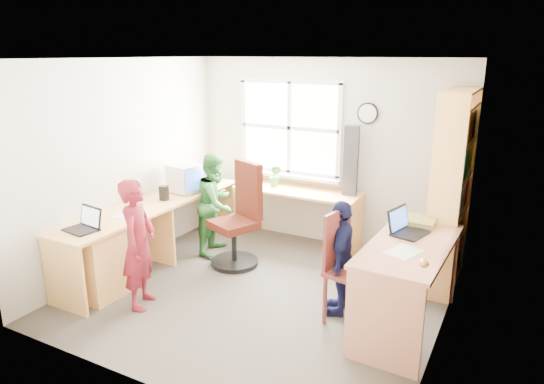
# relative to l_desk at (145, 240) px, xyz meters

# --- Properties ---
(room) EXTENTS (3.64, 3.44, 2.44)m
(room) POSITION_rel_l_desk_xyz_m (1.32, 0.38, 0.76)
(room) COLOR #423C34
(room) RESTS_ON ground
(l_desk) EXTENTS (2.38, 2.95, 0.75)m
(l_desk) POSITION_rel_l_desk_xyz_m (0.00, 0.00, 0.00)
(l_desk) COLOR #FFBA65
(l_desk) RESTS_ON ground
(right_desk) EXTENTS (0.72, 1.47, 0.83)m
(right_desk) POSITION_rel_l_desk_xyz_m (2.80, 0.32, 0.15)
(right_desk) COLOR tan
(right_desk) RESTS_ON ground
(bookshelf) EXTENTS (0.30, 1.02, 2.10)m
(bookshelf) POSITION_rel_l_desk_xyz_m (2.96, 1.47, 0.55)
(bookshelf) COLOR #FFBA65
(bookshelf) RESTS_ON ground
(swivel_chair) EXTENTS (0.75, 0.75, 1.23)m
(swivel_chair) POSITION_rel_l_desk_xyz_m (0.71, 0.84, 0.07)
(swivel_chair) COLOR black
(swivel_chair) RESTS_ON ground
(wooden_chair) EXTENTS (0.54, 0.54, 1.07)m
(wooden_chair) POSITION_rel_l_desk_xyz_m (2.28, 0.21, 0.12)
(wooden_chair) COLOR maroon
(wooden_chair) RESTS_ON ground
(crt_monitor) EXTENTS (0.42, 0.39, 0.35)m
(crt_monitor) POSITION_rel_l_desk_xyz_m (-0.15, 0.94, 0.47)
(crt_monitor) COLOR white
(crt_monitor) RESTS_ON l_desk
(laptop_left) EXTENTS (0.36, 0.31, 0.22)m
(laptop_left) POSITION_rel_l_desk_xyz_m (-0.20, -0.62, 0.35)
(laptop_left) COLOR black
(laptop_left) RESTS_ON l_desk
(laptop_right) EXTENTS (0.36, 0.40, 0.24)m
(laptop_right) POSITION_rel_l_desk_xyz_m (2.70, 0.56, 0.43)
(laptop_right) COLOR black
(laptop_right) RESTS_ON right_desk
(speaker_a) EXTENTS (0.10, 0.10, 0.18)m
(speaker_a) POSITION_rel_l_desk_xyz_m (-0.16, 0.54, 0.38)
(speaker_a) COLOR black
(speaker_a) RESTS_ON l_desk
(speaker_b) EXTENTS (0.10, 0.10, 0.19)m
(speaker_b) POSITION_rel_l_desk_xyz_m (-0.17, 1.13, 0.39)
(speaker_b) COLOR black
(speaker_b) RESTS_ON l_desk
(cd_tower) EXTENTS (0.20, 0.18, 0.86)m
(cd_tower) POSITION_rel_l_desk_xyz_m (1.72, 1.82, 0.73)
(cd_tower) COLOR black
(cd_tower) RESTS_ON l_desk
(game_box) EXTENTS (0.31, 0.31, 0.06)m
(game_box) POSITION_rel_l_desk_xyz_m (2.77, 0.86, 0.41)
(game_box) COLOR red
(game_box) RESTS_ON right_desk
(paper_a) EXTENTS (0.31, 0.37, 0.00)m
(paper_a) POSITION_rel_l_desk_xyz_m (-0.18, -0.08, 0.30)
(paper_a) COLOR silver
(paper_a) RESTS_ON l_desk
(paper_b) EXTENTS (0.31, 0.37, 0.00)m
(paper_b) POSITION_rel_l_desk_xyz_m (2.79, 0.10, 0.38)
(paper_b) COLOR silver
(paper_b) RESTS_ON right_desk
(potted_plant) EXTENTS (0.16, 0.13, 0.29)m
(potted_plant) POSITION_rel_l_desk_xyz_m (0.73, 1.70, 0.44)
(potted_plant) COLOR #2E732E
(potted_plant) RESTS_ON l_desk
(person_red) EXTENTS (0.46, 0.56, 1.31)m
(person_red) POSITION_rel_l_desk_xyz_m (0.37, -0.49, 0.20)
(person_red) COLOR maroon
(person_red) RESTS_ON ground
(person_green) EXTENTS (0.58, 0.69, 1.27)m
(person_green) POSITION_rel_l_desk_xyz_m (0.26, 1.02, 0.18)
(person_green) COLOR #2F752F
(person_green) RESTS_ON ground
(person_navy) EXTENTS (0.43, 0.72, 1.14)m
(person_navy) POSITION_rel_l_desk_xyz_m (2.16, 0.31, 0.11)
(person_navy) COLOR #12153A
(person_navy) RESTS_ON ground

